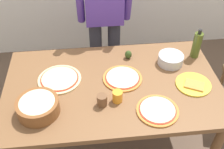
{
  "coord_description": "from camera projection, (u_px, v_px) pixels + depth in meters",
  "views": [
    {
      "loc": [
        -0.16,
        -1.46,
        2.15
      ],
      "look_at": [
        0.0,
        0.05,
        0.81
      ],
      "focal_mm": 43.67,
      "sensor_mm": 36.0,
      "label": 1
    }
  ],
  "objects": [
    {
      "name": "ground",
      "position": [
        113.0,
        144.0,
        2.52
      ],
      "size": [
        8.0,
        8.0,
        0.0
      ],
      "primitive_type": "plane",
      "color": "brown"
    },
    {
      "name": "pizza_raw_on_board",
      "position": [
        60.0,
        79.0,
        2.05
      ],
      "size": [
        0.32,
        0.32,
        0.02
      ],
      "color": "beige",
      "rests_on": "dining_table"
    },
    {
      "name": "cup_small_brown",
      "position": [
        102.0,
        100.0,
        1.84
      ],
      "size": [
        0.07,
        0.07,
        0.08
      ],
      "primitive_type": "cylinder",
      "color": "brown",
      "rests_on": "dining_table"
    },
    {
      "name": "popcorn_bowl",
      "position": [
        38.0,
        106.0,
        1.77
      ],
      "size": [
        0.28,
        0.28,
        0.11
      ],
      "color": "brown",
      "rests_on": "dining_table"
    },
    {
      "name": "pizza_cooked_on_tray",
      "position": [
        158.0,
        110.0,
        1.81
      ],
      "size": [
        0.28,
        0.28,
        0.02
      ],
      "color": "#C67A33",
      "rests_on": "dining_table"
    },
    {
      "name": "mixing_bowl_steel",
      "position": [
        171.0,
        59.0,
        2.17
      ],
      "size": [
        0.2,
        0.2,
        0.08
      ],
      "color": "#B7B7BC",
      "rests_on": "dining_table"
    },
    {
      "name": "plate_with_slice",
      "position": [
        193.0,
        84.0,
        2.0
      ],
      "size": [
        0.26,
        0.26,
        0.02
      ],
      "color": "gold",
      "rests_on": "dining_table"
    },
    {
      "name": "dining_table",
      "position": [
        113.0,
        93.0,
        2.08
      ],
      "size": [
        1.6,
        0.96,
        0.76
      ],
      "color": "brown",
      "rests_on": "ground"
    },
    {
      "name": "pizza_second_cooked",
      "position": [
        122.0,
        78.0,
        2.05
      ],
      "size": [
        0.3,
        0.3,
        0.02
      ],
      "color": "#C67A33",
      "rests_on": "dining_table"
    },
    {
      "name": "person_cook",
      "position": [
        104.0,
        12.0,
        2.46
      ],
      "size": [
        0.49,
        0.25,
        1.62
      ],
      "color": "#2D2D38",
      "rests_on": "ground"
    },
    {
      "name": "cup_orange",
      "position": [
        117.0,
        96.0,
        1.86
      ],
      "size": [
        0.07,
        0.07,
        0.08
      ],
      "primitive_type": "cylinder",
      "color": "orange",
      "rests_on": "dining_table"
    },
    {
      "name": "avocado",
      "position": [
        128.0,
        55.0,
        2.23
      ],
      "size": [
        0.06,
        0.06,
        0.07
      ],
      "primitive_type": "ellipsoid",
      "color": "#2D4219",
      "rests_on": "dining_table"
    },
    {
      "name": "olive_oil_bottle",
      "position": [
        197.0,
        45.0,
        2.2
      ],
      "size": [
        0.07,
        0.07,
        0.26
      ],
      "color": "#47561E",
      "rests_on": "dining_table"
    }
  ]
}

